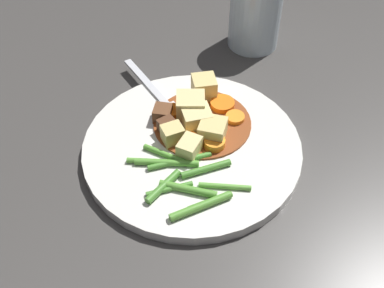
# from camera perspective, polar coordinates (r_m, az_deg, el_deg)

# --- Properties ---
(ground_plane) EXTENTS (3.00, 3.00, 0.00)m
(ground_plane) POSITION_cam_1_polar(r_m,az_deg,el_deg) (0.61, 0.00, -0.93)
(ground_plane) COLOR #423F3D
(dinner_plate) EXTENTS (0.27, 0.27, 0.01)m
(dinner_plate) POSITION_cam_1_polar(r_m,az_deg,el_deg) (0.60, 0.00, -0.47)
(dinner_plate) COLOR white
(dinner_plate) RESTS_ON ground_plane
(stew_sauce) EXTENTS (0.13, 0.13, 0.00)m
(stew_sauce) POSITION_cam_1_polar(r_m,az_deg,el_deg) (0.62, 1.23, 2.55)
(stew_sauce) COLOR brown
(stew_sauce) RESTS_ON dinner_plate
(carrot_slice_0) EXTENTS (0.04, 0.04, 0.01)m
(carrot_slice_0) POSITION_cam_1_polar(r_m,az_deg,el_deg) (0.59, -0.58, 0.26)
(carrot_slice_0) COLOR orange
(carrot_slice_0) RESTS_ON dinner_plate
(carrot_slice_1) EXTENTS (0.03, 0.03, 0.01)m
(carrot_slice_1) POSITION_cam_1_polar(r_m,az_deg,el_deg) (0.63, -2.31, 3.88)
(carrot_slice_1) COLOR orange
(carrot_slice_1) RESTS_ON dinner_plate
(carrot_slice_2) EXTENTS (0.03, 0.03, 0.01)m
(carrot_slice_2) POSITION_cam_1_polar(r_m,az_deg,el_deg) (0.64, 3.64, 4.71)
(carrot_slice_2) COLOR orange
(carrot_slice_2) RESTS_ON dinner_plate
(carrot_slice_3) EXTENTS (0.03, 0.03, 0.01)m
(carrot_slice_3) POSITION_cam_1_polar(r_m,az_deg,el_deg) (0.62, 5.15, 3.09)
(carrot_slice_3) COLOR orange
(carrot_slice_3) RESTS_ON dinner_plate
(carrot_slice_4) EXTENTS (0.04, 0.04, 0.01)m
(carrot_slice_4) POSITION_cam_1_polar(r_m,az_deg,el_deg) (0.59, 2.68, 0.06)
(carrot_slice_4) COLOR orange
(carrot_slice_4) RESTS_ON dinner_plate
(potato_chunk_0) EXTENTS (0.04, 0.04, 0.03)m
(potato_chunk_0) POSITION_cam_1_polar(r_m,az_deg,el_deg) (0.65, 1.55, 6.70)
(potato_chunk_0) COLOR #E5CC7A
(potato_chunk_0) RESTS_ON dinner_plate
(potato_chunk_1) EXTENTS (0.03, 0.03, 0.02)m
(potato_chunk_1) POSITION_cam_1_polar(r_m,az_deg,el_deg) (0.59, -2.39, 0.91)
(potato_chunk_1) COLOR #E5CC7A
(potato_chunk_1) RESTS_ON dinner_plate
(potato_chunk_2) EXTENTS (0.04, 0.04, 0.03)m
(potato_chunk_2) POSITION_cam_1_polar(r_m,az_deg,el_deg) (0.62, -0.18, 4.53)
(potato_chunk_2) COLOR #EAD68C
(potato_chunk_2) RESTS_ON dinner_plate
(potato_chunk_3) EXTENTS (0.03, 0.03, 0.02)m
(potato_chunk_3) POSITION_cam_1_polar(r_m,az_deg,el_deg) (0.57, -0.00, -0.48)
(potato_chunk_3) COLOR #EAD68C
(potato_chunk_3) RESTS_ON dinner_plate
(potato_chunk_4) EXTENTS (0.04, 0.03, 0.03)m
(potato_chunk_4) POSITION_cam_1_polar(r_m,az_deg,el_deg) (0.59, 2.47, 1.58)
(potato_chunk_4) COLOR #E5CC7A
(potato_chunk_4) RESTS_ON dinner_plate
(potato_chunk_5) EXTENTS (0.04, 0.05, 0.03)m
(potato_chunk_5) POSITION_cam_1_polar(r_m,az_deg,el_deg) (0.61, 0.89, 3.00)
(potato_chunk_5) COLOR #EAD68C
(potato_chunk_5) RESTS_ON dinner_plate
(meat_chunk_0) EXTENTS (0.02, 0.02, 0.02)m
(meat_chunk_0) POSITION_cam_1_polar(r_m,az_deg,el_deg) (0.62, -3.52, 3.65)
(meat_chunk_0) COLOR brown
(meat_chunk_0) RESTS_ON dinner_plate
(meat_chunk_1) EXTENTS (0.03, 0.03, 0.02)m
(meat_chunk_1) POSITION_cam_1_polar(r_m,az_deg,el_deg) (0.60, -2.88, 1.99)
(meat_chunk_1) COLOR #56331E
(meat_chunk_1) RESTS_ON dinner_plate
(green_bean_0) EXTENTS (0.01, 0.07, 0.01)m
(green_bean_0) POSITION_cam_1_polar(r_m,az_deg,el_deg) (0.54, -0.49, -5.41)
(green_bean_0) COLOR #599E38
(green_bean_0) RESTS_ON dinner_plate
(green_bean_1) EXTENTS (0.04, 0.06, 0.01)m
(green_bean_1) POSITION_cam_1_polar(r_m,az_deg,el_deg) (0.56, 1.67, -2.98)
(green_bean_1) COLOR #4C8E33
(green_bean_1) RESTS_ON dinner_plate
(green_bean_2) EXTENTS (0.05, 0.03, 0.01)m
(green_bean_2) POSITION_cam_1_polar(r_m,az_deg,el_deg) (0.55, -3.45, -5.06)
(green_bean_2) COLOR #4C8E33
(green_bean_2) RESTS_ON dinner_plate
(green_bean_3) EXTENTS (0.02, 0.08, 0.01)m
(green_bean_3) POSITION_cam_1_polar(r_m,az_deg,el_deg) (0.57, -3.04, -2.23)
(green_bean_3) COLOR #599E38
(green_bean_3) RESTS_ON dinner_plate
(green_bean_4) EXTENTS (0.03, 0.05, 0.01)m
(green_bean_4) POSITION_cam_1_polar(r_m,az_deg,el_deg) (0.55, -2.70, -5.38)
(green_bean_4) COLOR #4C8E33
(green_bean_4) RESTS_ON dinner_plate
(green_bean_5) EXTENTS (0.04, 0.05, 0.01)m
(green_bean_5) POSITION_cam_1_polar(r_m,az_deg,el_deg) (0.53, 2.21, -6.87)
(green_bean_5) COLOR #599E38
(green_bean_5) RESTS_ON dinner_plate
(green_bean_6) EXTENTS (0.05, 0.06, 0.01)m
(green_bean_6) POSITION_cam_1_polar(r_m,az_deg,el_deg) (0.53, 1.01, -7.42)
(green_bean_6) COLOR #599E38
(green_bean_6) RESTS_ON dinner_plate
(green_bean_7) EXTENTS (0.01, 0.06, 0.01)m
(green_bean_7) POSITION_cam_1_polar(r_m,az_deg,el_deg) (0.55, 3.94, -5.06)
(green_bean_7) COLOR #66AD42
(green_bean_7) RESTS_ON dinner_plate
(green_bean_8) EXTENTS (0.02, 0.05, 0.01)m
(green_bean_8) POSITION_cam_1_polar(r_m,az_deg,el_deg) (0.58, -3.37, -1.20)
(green_bean_8) COLOR #599E38
(green_bean_8) RESTS_ON dinner_plate
(green_bean_9) EXTENTS (0.04, 0.07, 0.01)m
(green_bean_9) POSITION_cam_1_polar(r_m,az_deg,el_deg) (0.57, -1.48, -2.05)
(green_bean_9) COLOR #4C8E33
(green_bean_9) RESTS_ON dinner_plate
(green_bean_10) EXTENTS (0.02, 0.08, 0.01)m
(green_bean_10) POSITION_cam_1_polar(r_m,az_deg,el_deg) (0.57, -3.65, -2.13)
(green_bean_10) COLOR #599E38
(green_bean_10) RESTS_ON dinner_plate
(fork) EXTENTS (0.14, 0.13, 0.00)m
(fork) POSITION_cam_1_polar(r_m,az_deg,el_deg) (0.66, -3.99, 5.76)
(fork) COLOR silver
(fork) RESTS_ON dinner_plate
(water_glass) EXTENTS (0.08, 0.08, 0.11)m
(water_glass) POSITION_cam_1_polar(r_m,az_deg,el_deg) (0.76, 7.58, 15.39)
(water_glass) COLOR silver
(water_glass) RESTS_ON ground_plane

